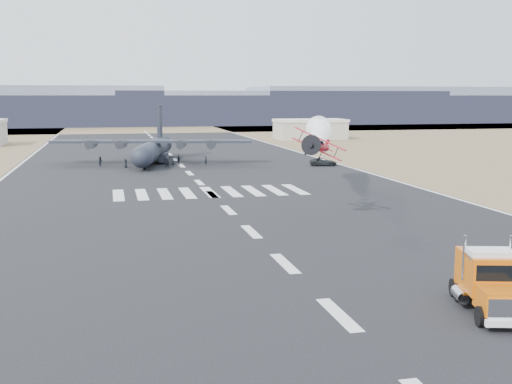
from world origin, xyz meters
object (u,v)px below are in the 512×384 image
object	(u,v)px
crew_d	(179,160)
crew_c	(166,162)
crew_f	(143,162)
crew_g	(206,161)
crew_a	(173,162)
transport_aircraft	(153,148)
aerobatic_biplane	(319,146)
support_vehicle	(323,162)
crew_b	(100,161)
crew_e	(126,163)
semi_truck	(488,281)
crew_h	(168,163)
hangar_right	(310,129)

from	to	relation	value
crew_d	crew_c	bearing A→B (deg)	163.03
crew_f	crew_g	bearing A→B (deg)	31.05
crew_a	crew_f	xyz separation A→B (m)	(-5.42, 0.18, 0.04)
transport_aircraft	crew_d	bearing A→B (deg)	-35.62
aerobatic_biplane	crew_a	world-z (taller)	aerobatic_biplane
transport_aircraft	crew_c	distance (m)	7.51
aerobatic_biplane	support_vehicle	size ratio (longest dim) A/B	1.10
aerobatic_biplane	crew_b	xyz separation A→B (m)	(-23.06, 57.08, -6.74)
crew_e	crew_g	size ratio (longest dim) A/B	0.96
crew_e	crew_g	xyz separation A→B (m)	(14.73, 1.15, 0.03)
semi_truck	crew_f	size ratio (longest dim) A/B	5.28
crew_h	crew_e	bearing A→B (deg)	168.98
crew_b	crew_d	world-z (taller)	crew_b
semi_truck	crew_e	distance (m)	86.08
hangar_right	crew_g	world-z (taller)	hangar_right
crew_c	crew_d	bearing A→B (deg)	38.55
semi_truck	support_vehicle	bearing A→B (deg)	92.92
crew_c	crew_g	size ratio (longest dim) A/B	1.00
crew_a	hangar_right	bearing A→B (deg)	0.94
semi_truck	crew_a	distance (m)	85.35
crew_c	crew_e	xyz separation A→B (m)	(-7.23, -0.75, -0.03)
crew_b	crew_e	world-z (taller)	crew_b
support_vehicle	crew_b	distance (m)	41.14
semi_truck	support_vehicle	xyz separation A→B (m)	(16.68, 79.31, -1.17)
crew_c	crew_h	distance (m)	2.49
crew_a	crew_d	xyz separation A→B (m)	(1.30, 2.26, 0.10)
semi_truck	transport_aircraft	world-z (taller)	transport_aircraft
crew_a	crew_e	size ratio (longest dim) A/B	0.97
crew_b	crew_h	size ratio (longest dim) A/B	1.05
transport_aircraft	crew_d	world-z (taller)	transport_aircraft
crew_g	transport_aircraft	bearing A→B (deg)	-162.93
crew_e	crew_h	size ratio (longest dim) A/B	0.94
semi_truck	crew_c	size ratio (longest dim) A/B	5.17
hangar_right	crew_e	size ratio (longest dim) A/B	12.73
hangar_right	transport_aircraft	size ratio (longest dim) A/B	0.54
semi_truck	crew_d	distance (m)	87.44
transport_aircraft	crew_h	distance (m)	9.90
semi_truck	crew_a	bearing A→B (deg)	111.93
crew_d	aerobatic_biplane	bearing A→B (deg)	-139.00
support_vehicle	crew_a	size ratio (longest dim) A/B	3.23
transport_aircraft	crew_f	xyz separation A→B (m)	(-2.34, -6.84, -2.01)
aerobatic_biplane	crew_b	bearing A→B (deg)	130.65
hangar_right	support_vehicle	world-z (taller)	hangar_right
crew_g	crew_d	bearing A→B (deg)	-148.25
support_vehicle	crew_f	distance (m)	33.16
aerobatic_biplane	crew_c	bearing A→B (deg)	120.52
semi_truck	crew_e	size ratio (longest dim) A/B	5.37
aerobatic_biplane	crew_g	size ratio (longest dim) A/B	3.33
crew_b	crew_f	size ratio (longest dim) A/B	1.10
aerobatic_biplane	crew_f	size ratio (longest dim) A/B	3.39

